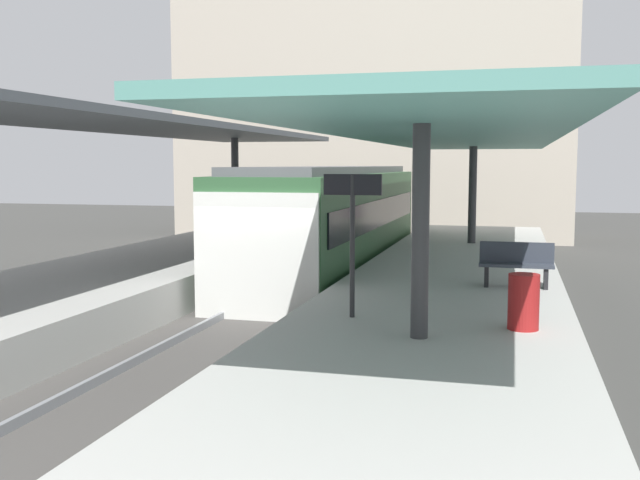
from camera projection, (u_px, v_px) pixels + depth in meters
name	position (u px, v px, depth m)	size (l,w,h in m)	color
ground_plane	(271.00, 321.00, 15.79)	(80.00, 80.00, 0.00)	#383835
platform_left	(112.00, 290.00, 16.71)	(4.40, 28.00, 1.00)	#9E9E99
platform_right	(449.00, 307.00, 14.78)	(4.40, 28.00, 1.00)	#9E9E99
track_ballast	(271.00, 316.00, 15.78)	(3.20, 28.00, 0.20)	#423F3D
rail_near_side	(239.00, 307.00, 15.95)	(0.08, 28.00, 0.14)	slate
rail_far_side	(303.00, 310.00, 15.58)	(0.08, 28.00, 0.14)	slate
commuter_train	(333.00, 222.00, 21.02)	(2.78, 13.14, 3.10)	#2D5633
canopy_left	(139.00, 127.00, 17.67)	(4.18, 21.00, 3.37)	#333335
canopy_right	(458.00, 137.00, 15.77)	(4.18, 21.00, 3.05)	#333335
platform_bench	(516.00, 263.00, 14.12)	(1.40, 0.41, 0.86)	black
platform_sign	(353.00, 213.00, 11.20)	(0.90, 0.08, 2.21)	#262628
litter_bin	(524.00, 302.00, 10.47)	(0.44, 0.44, 0.80)	maroon
passenger_near_bench	(419.00, 218.00, 21.07)	(0.36, 0.36, 1.61)	#386B3D
station_building_backdrop	(374.00, 119.00, 34.86)	(18.00, 6.00, 11.00)	#A89E8E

